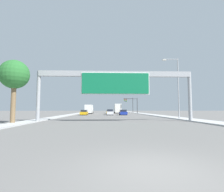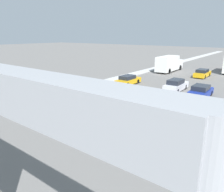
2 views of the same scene
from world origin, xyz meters
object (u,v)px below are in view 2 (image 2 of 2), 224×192
at_px(car_mid_left, 202,73).
at_px(truck_box_secondary, 169,64).
at_px(car_near_center, 176,85).
at_px(car_near_left, 201,91).
at_px(car_mid_center, 128,80).

xyz_separation_m(car_mid_left, truck_box_secondary, (-7.00, 2.01, 0.90)).
xyz_separation_m(car_near_center, truck_box_secondary, (-7.00, 13.93, 0.84)).
bearing_deg(truck_box_secondary, car_near_left, -55.14).
bearing_deg(car_mid_left, car_near_left, -75.00).
bearing_deg(car_mid_center, car_mid_left, 61.08).
relative_size(car_mid_center, car_mid_left, 1.00).
bearing_deg(car_mid_left, truck_box_secondary, 163.96).
bearing_deg(truck_box_secondary, car_near_center, -63.33).
bearing_deg(car_near_center, car_mid_center, -173.89).
xyz_separation_m(car_near_center, car_mid_left, (0.00, 11.92, -0.06)).
height_order(car_mid_left, car_near_left, car_near_left).
height_order(car_near_center, truck_box_secondary, truck_box_secondary).
bearing_deg(car_mid_left, car_near_center, -90.00).
relative_size(car_near_center, car_mid_left, 1.02).
distance_m(car_mid_left, car_near_left, 13.52).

